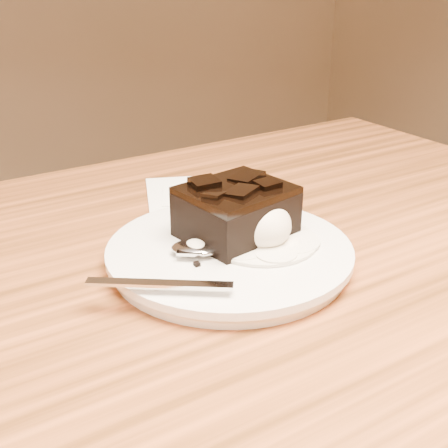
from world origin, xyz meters
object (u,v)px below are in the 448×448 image
plate (229,255)px  ice_cream_scoop (262,224)px  brownie (236,215)px  spoon (196,250)px  napkin (204,195)px

plate → ice_cream_scoop: 0.04m
ice_cream_scoop → plate: bearing=163.3°
brownie → plate: bearing=-137.4°
spoon → napkin: (0.11, 0.17, -0.02)m
brownie → ice_cream_scoop: 0.03m
brownie → spoon: size_ratio=0.54×
brownie → spoon: brownie is taller
spoon → napkin: 0.20m
brownie → napkin: (0.05, 0.15, -0.04)m
brownie → napkin: size_ratio=0.70×
ice_cream_scoop → spoon: 0.07m
brownie → ice_cream_scoop: size_ratio=1.67×
brownie → ice_cream_scoop: brownie is taller
ice_cream_scoop → napkin: bearing=77.2°
ice_cream_scoop → napkin: size_ratio=0.42×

